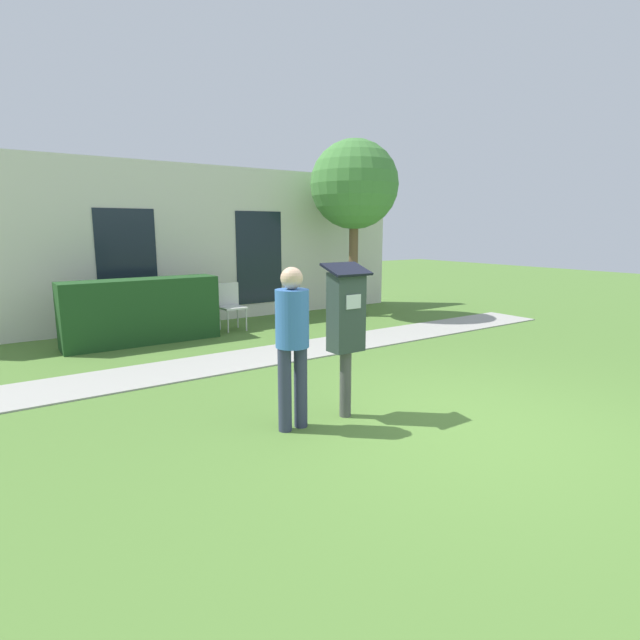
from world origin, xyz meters
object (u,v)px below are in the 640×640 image
(person_standing, at_px, (292,336))
(outdoor_chair_left, at_px, (166,307))
(parking_meter, at_px, (346,320))
(outdoor_chair_middle, at_px, (230,303))

(person_standing, relative_size, outdoor_chair_left, 1.76)
(parking_meter, bearing_deg, outdoor_chair_middle, 78.92)
(outdoor_chair_left, xyz_separation_m, outdoor_chair_middle, (1.19, -0.17, 0.00))
(parking_meter, relative_size, person_standing, 1.01)
(person_standing, xyz_separation_m, outdoor_chair_middle, (1.57, 4.85, -0.40))
(parking_meter, xyz_separation_m, outdoor_chair_middle, (0.95, 4.88, -0.49))
(parking_meter, relative_size, outdoor_chair_left, 1.77)
(person_standing, height_order, outdoor_chair_middle, person_standing)
(outdoor_chair_left, height_order, outdoor_chair_middle, same)
(parking_meter, relative_size, outdoor_chair_middle, 1.77)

